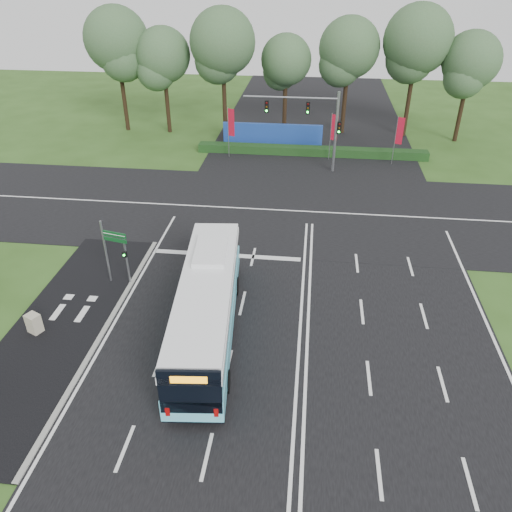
# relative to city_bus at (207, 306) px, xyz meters

# --- Properties ---
(ground) EXTENTS (120.00, 120.00, 0.00)m
(ground) POSITION_rel_city_bus_xyz_m (4.67, 2.71, -1.78)
(ground) COLOR #2E4D19
(ground) RESTS_ON ground
(road_main) EXTENTS (20.00, 120.00, 0.04)m
(road_main) POSITION_rel_city_bus_xyz_m (4.67, 2.71, -1.76)
(road_main) COLOR black
(road_main) RESTS_ON ground
(road_cross) EXTENTS (120.00, 14.00, 0.05)m
(road_cross) POSITION_rel_city_bus_xyz_m (4.67, 14.71, -1.76)
(road_cross) COLOR black
(road_cross) RESTS_ON ground
(bike_path) EXTENTS (5.00, 18.00, 0.06)m
(bike_path) POSITION_rel_city_bus_xyz_m (-7.83, -0.29, -1.75)
(bike_path) COLOR black
(bike_path) RESTS_ON ground
(kerb_strip) EXTENTS (0.25, 18.00, 0.12)m
(kerb_strip) POSITION_rel_city_bus_xyz_m (-5.43, -0.29, -1.72)
(kerb_strip) COLOR gray
(kerb_strip) RESTS_ON ground
(city_bus) EXTENTS (3.72, 12.53, 3.54)m
(city_bus) POSITION_rel_city_bus_xyz_m (0.00, 0.00, 0.00)
(city_bus) COLOR #67D6EF
(city_bus) RESTS_ON ground
(pedestrian_signal) EXTENTS (0.27, 0.40, 3.09)m
(pedestrian_signal) POSITION_rel_city_bus_xyz_m (-5.53, 3.90, -0.09)
(pedestrian_signal) COLOR gray
(pedestrian_signal) RESTS_ON ground
(street_sign) EXTENTS (1.55, 0.43, 4.05)m
(street_sign) POSITION_rel_city_bus_xyz_m (-6.41, 3.94, 0.76)
(street_sign) COLOR gray
(street_sign) RESTS_ON ground
(utility_cabinet) EXTENTS (0.84, 0.78, 1.11)m
(utility_cabinet) POSITION_rel_city_bus_xyz_m (-8.90, -0.94, -1.23)
(utility_cabinet) COLOR #B1A78E
(utility_cabinet) RESTS_ON ground
(banner_flag_left) EXTENTS (0.66, 0.30, 4.74)m
(banner_flag_left) POSITION_rel_city_bus_xyz_m (-2.93, 25.72, 1.30)
(banner_flag_left) COLOR gray
(banner_flag_left) RESTS_ON ground
(banner_flag_mid) EXTENTS (0.62, 0.26, 4.41)m
(banner_flag_mid) POSITION_rel_city_bus_xyz_m (6.57, 26.03, 1.10)
(banner_flag_mid) COLOR gray
(banner_flag_mid) RESTS_ON ground
(banner_flag_right) EXTENTS (0.64, 0.26, 4.51)m
(banner_flag_right) POSITION_rel_city_bus_xyz_m (12.35, 25.48, 1.16)
(banner_flag_right) COLOR gray
(banner_flag_right) RESTS_ON ground
(traffic_light_gantry) EXTENTS (8.41, 0.28, 7.00)m
(traffic_light_gantry) POSITION_rel_city_bus_xyz_m (4.88, 23.21, 2.88)
(traffic_light_gantry) COLOR gray
(traffic_light_gantry) RESTS_ON ground
(hedge) EXTENTS (22.00, 1.20, 0.80)m
(hedge) POSITION_rel_city_bus_xyz_m (4.67, 27.21, -1.38)
(hedge) COLOR #163312
(hedge) RESTS_ON ground
(blue_hoarding) EXTENTS (10.00, 0.30, 2.20)m
(blue_hoarding) POSITION_rel_city_bus_xyz_m (0.67, 29.71, -0.68)
(blue_hoarding) COLOR #1C3F97
(blue_hoarding) RESTS_ON ground
(eucalyptus_row) EXTENTS (41.14, 8.35, 12.95)m
(eucalyptus_row) POSITION_rel_city_bus_xyz_m (1.39, 33.55, 6.99)
(eucalyptus_row) COLOR black
(eucalyptus_row) RESTS_ON ground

